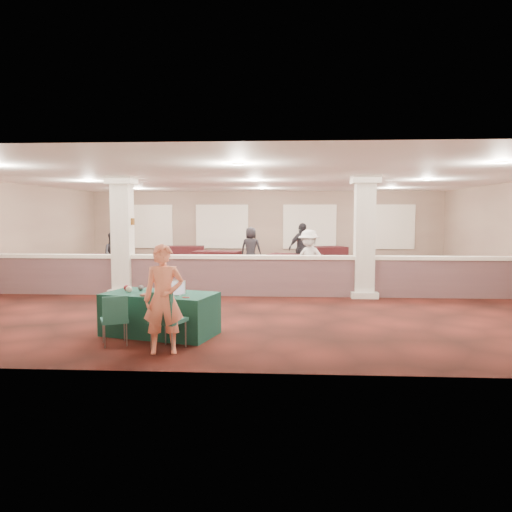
# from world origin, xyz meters

# --- Properties ---
(ground) EXTENTS (16.00, 16.00, 0.00)m
(ground) POSITION_xyz_m (0.00, 0.00, 0.00)
(ground) COLOR #431610
(ground) RESTS_ON ground
(wall_back) EXTENTS (16.00, 0.04, 3.20)m
(wall_back) POSITION_xyz_m (0.00, 8.00, 1.60)
(wall_back) COLOR #86695D
(wall_back) RESTS_ON ground
(wall_front) EXTENTS (16.00, 0.04, 3.20)m
(wall_front) POSITION_xyz_m (0.00, -8.00, 1.60)
(wall_front) COLOR #86695D
(wall_front) RESTS_ON ground
(ceiling) EXTENTS (16.00, 16.00, 0.02)m
(ceiling) POSITION_xyz_m (0.00, 0.00, 3.20)
(ceiling) COLOR white
(ceiling) RESTS_ON wall_back
(partition_wall) EXTENTS (15.60, 0.28, 1.10)m
(partition_wall) POSITION_xyz_m (0.00, -1.50, 0.57)
(partition_wall) COLOR brown
(partition_wall) RESTS_ON ground
(column_left) EXTENTS (0.72, 0.72, 3.20)m
(column_left) POSITION_xyz_m (-3.50, -1.50, 1.64)
(column_left) COLOR beige
(column_left) RESTS_ON ground
(column_right) EXTENTS (0.72, 0.72, 3.20)m
(column_right) POSITION_xyz_m (3.00, -1.50, 1.64)
(column_right) COLOR beige
(column_right) RESTS_ON ground
(sconce_left) EXTENTS (0.12, 0.12, 0.18)m
(sconce_left) POSITION_xyz_m (-3.78, -1.50, 2.00)
(sconce_left) COLOR brown
(sconce_left) RESTS_ON column_left
(sconce_right) EXTENTS (0.12, 0.12, 0.18)m
(sconce_right) POSITION_xyz_m (-3.22, -1.50, 2.00)
(sconce_right) COLOR brown
(sconce_right) RESTS_ON column_left
(near_table) EXTENTS (2.21, 1.50, 0.77)m
(near_table) POSITION_xyz_m (-1.37, -5.88, 0.39)
(near_table) COLOR #0F3A2A
(near_table) RESTS_ON ground
(conf_chair_main) EXTENTS (0.63, 0.63, 0.97)m
(conf_chair_main) POSITION_xyz_m (-1.02, -6.91, 0.58)
(conf_chair_main) COLOR #205D5A
(conf_chair_main) RESTS_ON ground
(conf_chair_side) EXTENTS (0.57, 0.57, 0.86)m
(conf_chair_side) POSITION_xyz_m (-1.93, -6.69, 0.51)
(conf_chair_side) COLOR #205D5A
(conf_chair_side) RESTS_ON ground
(woman) EXTENTS (0.70, 0.53, 1.75)m
(woman) POSITION_xyz_m (-1.00, -7.06, 0.87)
(woman) COLOR #F7836B
(woman) RESTS_ON ground
(far_table_front_left) EXTENTS (1.84, 1.08, 0.71)m
(far_table_front_left) POSITION_xyz_m (-6.50, 3.00, 0.35)
(far_table_front_left) COLOR black
(far_table_front_left) RESTS_ON ground
(far_table_front_center) EXTENTS (2.06, 1.43, 0.76)m
(far_table_front_center) POSITION_xyz_m (1.26, 3.00, 0.38)
(far_table_front_center) COLOR black
(far_table_front_center) RESTS_ON ground
(far_table_front_right) EXTENTS (2.04, 1.34, 0.76)m
(far_table_front_right) POSITION_xyz_m (2.50, 0.30, 0.38)
(far_table_front_right) COLOR black
(far_table_front_right) RESTS_ON ground
(far_table_back_left) EXTENTS (2.03, 1.16, 0.79)m
(far_table_back_left) POSITION_xyz_m (-3.61, 6.50, 0.39)
(far_table_back_left) COLOR black
(far_table_back_left) RESTS_ON ground
(far_table_back_center) EXTENTS (1.91, 1.16, 0.73)m
(far_table_back_center) POSITION_xyz_m (-1.77, 4.55, 0.36)
(far_table_back_center) COLOR black
(far_table_back_center) RESTS_ON ground
(far_table_back_right) EXTENTS (2.16, 1.56, 0.79)m
(far_table_back_right) POSITION_xyz_m (2.50, 6.50, 0.40)
(far_table_back_right) COLOR black
(far_table_back_right) RESTS_ON ground
(attendee_a) EXTENTS (0.84, 0.62, 1.57)m
(attendee_a) POSITION_xyz_m (-4.98, 2.01, 0.79)
(attendee_a) COLOR black
(attendee_a) RESTS_ON ground
(attendee_b) EXTENTS (1.21, 1.02, 1.74)m
(attendee_b) POSITION_xyz_m (1.62, 0.02, 0.87)
(attendee_b) COLOR white
(attendee_b) RESTS_ON ground
(attendee_c) EXTENTS (1.20, 1.04, 1.87)m
(attendee_c) POSITION_xyz_m (1.50, 3.35, 0.93)
(attendee_c) COLOR black
(attendee_c) RESTS_ON ground
(attendee_d) EXTENTS (0.90, 0.61, 1.68)m
(attendee_d) POSITION_xyz_m (-0.43, 4.55, 0.84)
(attendee_d) COLOR black
(attendee_d) RESTS_ON ground
(laptop_base) EXTENTS (0.40, 0.33, 0.02)m
(laptop_base) POSITION_xyz_m (-1.08, -6.02, 0.78)
(laptop_base) COLOR silver
(laptop_base) RESTS_ON near_table
(laptop_screen) EXTENTS (0.34, 0.11, 0.23)m
(laptop_screen) POSITION_xyz_m (-1.05, -5.90, 0.91)
(laptop_screen) COLOR silver
(laptop_screen) RESTS_ON near_table
(screen_glow) EXTENTS (0.31, 0.09, 0.20)m
(screen_glow) POSITION_xyz_m (-1.05, -5.91, 0.89)
(screen_glow) COLOR #B1BED4
(screen_glow) RESTS_ON near_table
(knitting) EXTENTS (0.49, 0.42, 0.03)m
(knitting) POSITION_xyz_m (-1.39, -6.15, 0.79)
(knitting) COLOR #CC4420
(knitting) RESTS_ON near_table
(yarn_cream) EXTENTS (0.12, 0.12, 0.12)m
(yarn_cream) POSITION_xyz_m (-1.96, -5.83, 0.83)
(yarn_cream) COLOR beige
(yarn_cream) RESTS_ON near_table
(yarn_red) EXTENTS (0.11, 0.11, 0.11)m
(yarn_red) POSITION_xyz_m (-2.07, -5.63, 0.83)
(yarn_red) COLOR maroon
(yarn_red) RESTS_ON near_table
(yarn_grey) EXTENTS (0.11, 0.11, 0.11)m
(yarn_grey) POSITION_xyz_m (-1.80, -5.63, 0.83)
(yarn_grey) COLOR #454449
(yarn_grey) RESTS_ON near_table
(scissors) EXTENTS (0.13, 0.06, 0.01)m
(scissors) POSITION_xyz_m (-0.79, -6.35, 0.78)
(scissors) COLOR #B61316
(scissors) RESTS_ON near_table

